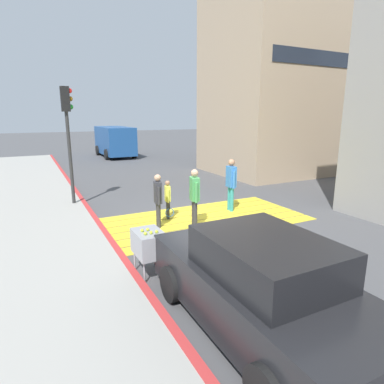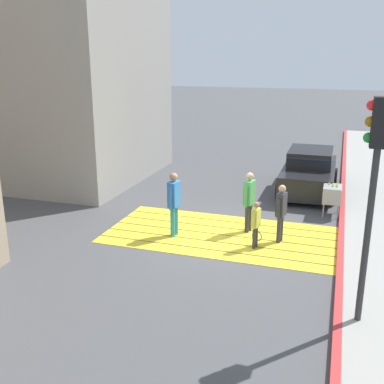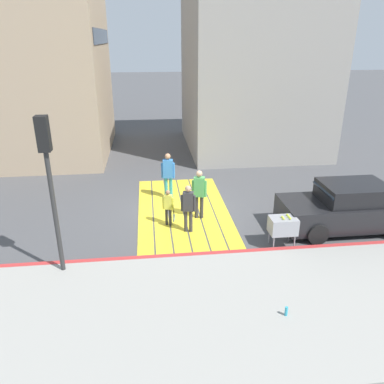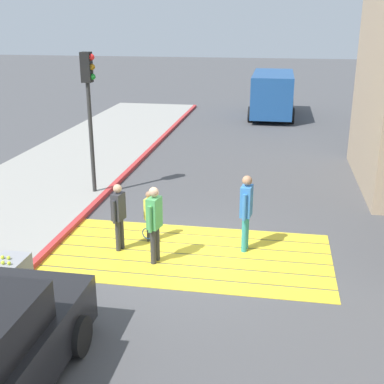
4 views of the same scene
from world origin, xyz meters
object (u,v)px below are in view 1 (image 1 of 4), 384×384
van_down_street (115,141)px  pedestrian_adult_trailing (231,181)px  pedestrian_adult_lead (158,197)px  tennis_ball_cart (149,243)px  pedestrian_adult_side (195,194)px  pedestrian_child_with_racket (168,198)px  car_parked_near_curb (259,286)px  traffic_light_corner (68,122)px

van_down_street → pedestrian_adult_trailing: size_ratio=2.86×
pedestrian_adult_lead → tennis_ball_cart: bearing=-114.8°
tennis_ball_cart → pedestrian_adult_trailing: (4.12, 3.18, 0.37)m
pedestrian_adult_side → van_down_street: bearing=83.4°
tennis_ball_cart → pedestrian_child_with_racket: bearing=61.4°
car_parked_near_curb → van_down_street: (3.40, 22.68, 0.54)m
pedestrian_adult_trailing → pedestrian_child_with_racket: size_ratio=1.44×
pedestrian_adult_side → car_parked_near_curb: bearing=-105.6°
traffic_light_corner → van_down_street: bearing=70.3°
tennis_ball_cart → pedestrian_adult_side: bearing=45.1°
pedestrian_adult_lead → pedestrian_child_with_racket: bearing=47.1°
pedestrian_adult_lead → pedestrian_adult_side: bearing=-26.6°
car_parked_near_curb → pedestrian_adult_lead: size_ratio=2.67×
van_down_street → pedestrian_adult_lead: (-3.05, -17.48, -0.34)m
traffic_light_corner → tennis_ball_cart: traffic_light_corner is taller
car_parked_near_curb → pedestrian_adult_side: 4.91m
van_down_street → pedestrian_adult_side: 18.08m
tennis_ball_cart → pedestrian_child_with_racket: size_ratio=0.80×
traffic_light_corner → pedestrian_adult_trailing: traffic_light_corner is taller
pedestrian_child_with_racket → van_down_street: bearing=81.6°
car_parked_near_curb → pedestrian_adult_trailing: bearing=60.4°
pedestrian_adult_side → pedestrian_adult_trailing: bearing=26.5°
car_parked_near_curb → pedestrian_child_with_racket: (0.91, 5.80, -0.02)m
traffic_light_corner → pedestrian_adult_side: (2.89, -4.07, -2.01)m
car_parked_near_curb → tennis_ball_cart: bearing=109.8°
car_parked_near_curb → pedestrian_adult_lead: bearing=86.2°
car_parked_near_curb → pedestrian_adult_side: (1.31, 4.72, 0.29)m
traffic_light_corner → tennis_ball_cart: (0.68, -6.30, -2.34)m
pedestrian_adult_lead → pedestrian_adult_side: size_ratio=0.92×
pedestrian_adult_trailing → tennis_ball_cart: bearing=-142.4°
van_down_street → pedestrian_adult_lead: van_down_street is taller
van_down_street → traffic_light_corner: bearing=-109.7°
van_down_street → tennis_ball_cart: 20.64m
pedestrian_adult_lead → pedestrian_child_with_racket: pedestrian_adult_lead is taller
car_parked_near_curb → van_down_street: bearing=81.5°
van_down_street → pedestrian_adult_side: bearing=-96.6°
car_parked_near_curb → tennis_ball_cart: size_ratio=4.23×
van_down_street → car_parked_near_curb: bearing=-98.5°
pedestrian_adult_trailing → traffic_light_corner: bearing=147.0°
van_down_street → tennis_ball_cart: van_down_street is taller
van_down_street → tennis_ball_cart: bearing=-102.0°
car_parked_near_curb → pedestrian_adult_trailing: size_ratio=2.36×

